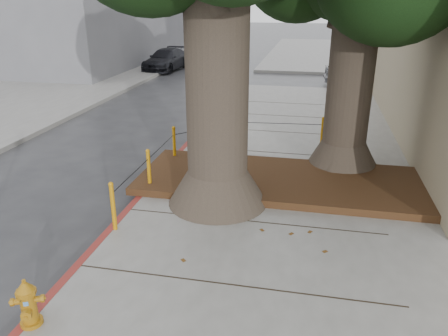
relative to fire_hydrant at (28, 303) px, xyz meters
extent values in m
plane|color=#28282B|center=(1.90, 1.35, -0.48)|extent=(140.00, 140.00, 0.00)
cube|color=slate|center=(7.90, 31.35, -0.41)|extent=(16.00, 20.00, 0.15)
cube|color=maroon|center=(-0.10, 3.85, -0.41)|extent=(0.14, 26.00, 0.16)
cube|color=black|center=(2.80, 5.25, -0.25)|extent=(6.40, 2.60, 0.16)
cone|color=#4C3F33|center=(1.60, 4.05, 0.02)|extent=(2.04, 2.04, 0.70)
cylinder|color=#4C3F33|center=(1.60, 4.05, 2.05)|extent=(1.20, 1.20, 4.22)
cone|color=#4C3F33|center=(4.20, 6.55, 0.02)|extent=(1.77, 1.77, 0.70)
cylinder|color=#4C3F33|center=(4.20, 6.55, 1.84)|extent=(1.04, 1.04, 3.84)
cylinder|color=orange|center=(0.00, 2.55, 0.12)|extent=(0.08, 0.08, 0.90)
sphere|color=orange|center=(0.00, 2.55, 0.57)|extent=(0.09, 0.09, 0.09)
cylinder|color=orange|center=(0.00, 4.35, 0.12)|extent=(0.08, 0.08, 0.90)
sphere|color=orange|center=(0.00, 4.35, 0.57)|extent=(0.09, 0.09, 0.09)
cylinder|color=orange|center=(0.00, 6.15, 0.12)|extent=(0.08, 0.08, 0.90)
sphere|color=orange|center=(0.00, 6.15, 0.57)|extent=(0.09, 0.09, 0.09)
cylinder|color=orange|center=(1.50, 7.65, 0.12)|extent=(0.08, 0.08, 0.90)
sphere|color=orange|center=(1.50, 7.65, 0.57)|extent=(0.09, 0.09, 0.09)
cylinder|color=orange|center=(3.70, 7.85, 0.12)|extent=(0.08, 0.08, 0.90)
sphere|color=orange|center=(3.70, 7.85, 0.57)|extent=(0.09, 0.09, 0.09)
cylinder|color=black|center=(0.00, 3.45, 0.39)|extent=(0.02, 1.80, 0.02)
cylinder|color=black|center=(0.00, 5.25, 0.39)|extent=(0.02, 1.80, 0.02)
cylinder|color=black|center=(0.75, 6.90, 0.39)|extent=(1.51, 1.51, 0.02)
cylinder|color=black|center=(2.60, 7.75, 0.39)|extent=(2.20, 0.22, 0.02)
cylinder|color=#B87812|center=(0.00, 0.00, -0.31)|extent=(0.38, 0.38, 0.05)
cylinder|color=#B87812|center=(0.00, 0.00, -0.07)|extent=(0.26, 0.26, 0.44)
cylinder|color=#B87812|center=(0.00, 0.00, 0.16)|extent=(0.34, 0.34, 0.06)
cone|color=#B87812|center=(0.00, 0.00, 0.25)|extent=(0.32, 0.32, 0.12)
cylinder|color=#B87812|center=(0.00, 0.00, 0.33)|extent=(0.07, 0.07, 0.04)
cylinder|color=#B87812|center=(-0.11, -0.04, 0.04)|extent=(0.15, 0.12, 0.08)
cylinder|color=#B87812|center=(0.10, 0.05, 0.04)|extent=(0.15, 0.12, 0.08)
cylinder|color=#B87812|center=(0.04, -0.09, -0.07)|extent=(0.16, 0.16, 0.12)
cube|color=#5999D8|center=(0.04, -0.09, 0.06)|extent=(0.06, 0.03, 0.06)
imported|color=#A2A2A7|center=(5.68, 18.63, 0.15)|extent=(3.83, 1.83, 1.26)
imported|color=black|center=(-5.33, 21.24, 0.13)|extent=(2.07, 4.34, 1.22)
camera|label=1|loc=(3.39, -3.95, 3.67)|focal=35.00mm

